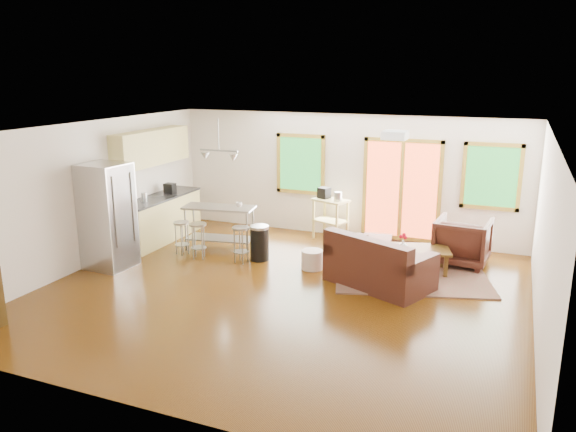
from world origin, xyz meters
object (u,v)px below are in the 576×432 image
at_px(coffee_table, 417,251).
at_px(loveseat, 378,266).
at_px(refrigerator, 108,216).
at_px(kitchen_cart, 330,205).
at_px(armchair, 463,239).
at_px(island, 219,220).
at_px(ottoman, 377,246).
at_px(rug, 411,275).

bearing_deg(coffee_table, loveseat, -117.77).
xyz_separation_m(refrigerator, kitchen_cart, (3.14, 3.12, -0.20)).
height_order(coffee_table, armchair, armchair).
height_order(armchair, kitchen_cart, kitchen_cart).
relative_size(loveseat, refrigerator, 1.01).
relative_size(refrigerator, island, 1.30).
bearing_deg(kitchen_cart, island, -140.49).
xyz_separation_m(coffee_table, refrigerator, (-5.19, -1.80, 0.56)).
relative_size(coffee_table, armchair, 1.31).
relative_size(ottoman, refrigerator, 0.29).
height_order(armchair, refrigerator, refrigerator).
bearing_deg(coffee_table, refrigerator, -160.86).
relative_size(rug, ottoman, 4.76).
relative_size(armchair, refrigerator, 0.51).
bearing_deg(kitchen_cart, ottoman, -28.57).
relative_size(loveseat, coffee_table, 1.53).
bearing_deg(coffee_table, ottoman, 142.16).
bearing_deg(loveseat, coffee_table, 86.05).
bearing_deg(refrigerator, ottoman, 32.57).
xyz_separation_m(refrigerator, island, (1.34, 1.63, -0.34)).
height_order(refrigerator, kitchen_cart, refrigerator).
height_order(armchair, ottoman, armchair).
bearing_deg(rug, kitchen_cart, 142.65).
height_order(loveseat, ottoman, loveseat).
bearing_deg(rug, island, 179.48).
relative_size(coffee_table, ottoman, 2.31).
distance_m(armchair, ottoman, 1.59).
distance_m(loveseat, armchair, 2.03).
height_order(loveseat, refrigerator, refrigerator).
bearing_deg(coffee_table, kitchen_cart, 147.23).
distance_m(ottoman, island, 3.12).
xyz_separation_m(coffee_table, armchair, (0.69, 0.74, 0.10)).
bearing_deg(rug, loveseat, -120.88).
xyz_separation_m(loveseat, refrigerator, (-4.70, -0.88, 0.59)).
bearing_deg(rug, ottoman, 132.90).
xyz_separation_m(rug, ottoman, (-0.82, 0.88, 0.17)).
xyz_separation_m(armchair, ottoman, (-1.56, -0.06, -0.30)).
height_order(armchair, island, armchair).
relative_size(loveseat, kitchen_cart, 1.75).
distance_m(loveseat, ottoman, 1.65).
bearing_deg(armchair, ottoman, 7.29).
xyz_separation_m(rug, coffee_table, (0.06, 0.20, 0.37)).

